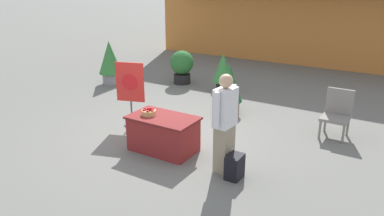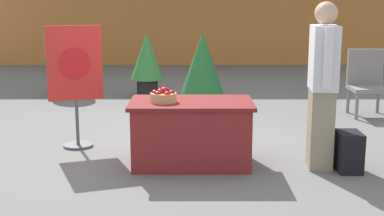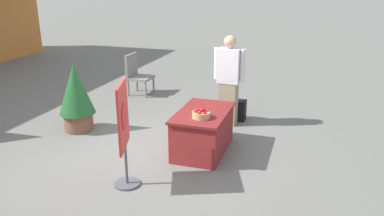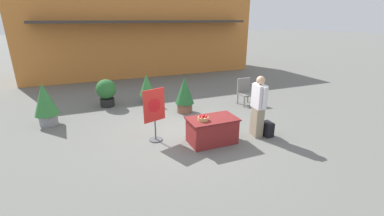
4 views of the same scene
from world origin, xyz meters
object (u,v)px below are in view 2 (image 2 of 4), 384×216
person_visitor (321,84)px  poster_board (74,80)px  display_table (190,133)px  potted_plant_far_left (145,60)px  potted_plant_near_right (201,71)px  backpack (347,151)px  apple_basket (162,96)px  potted_plant_far_right (64,64)px  patio_chair (365,80)px

person_visitor → poster_board: 2.87m
display_table → potted_plant_far_left: size_ratio=1.14×
poster_board → potted_plant_far_left: (0.57, 3.43, -0.16)m
potted_plant_far_left → potted_plant_near_right: size_ratio=0.91×
backpack → potted_plant_near_right: potted_plant_near_right is taller
apple_basket → potted_plant_far_left: size_ratio=0.24×
apple_basket → potted_plant_near_right: 2.61m
potted_plant_far_left → backpack: bearing=-60.6°
backpack → potted_plant_far_right: (-3.99, 4.53, 0.38)m
patio_chair → potted_plant_near_right: 2.54m
apple_basket → potted_plant_near_right: potted_plant_near_right is taller
apple_basket → potted_plant_far_right: (-2.05, 4.34, -0.18)m
potted_plant_near_right → patio_chair: bearing=0.2°
display_table → potted_plant_near_right: size_ratio=1.03×
backpack → poster_board: size_ratio=0.29×
potted_plant_near_right → display_table: bearing=-93.8°
backpack → patio_chair: bearing=69.1°
patio_chair → display_table: bearing=-46.4°
apple_basket → person_visitor: person_visitor is taller
backpack → patio_chair: size_ratio=0.42×
potted_plant_far_left → potted_plant_near_right: potted_plant_near_right is taller
person_visitor → patio_chair: 2.97m
patio_chair → backpack: bearing=-20.4°
display_table → patio_chair: (2.70, 2.52, 0.19)m
person_visitor → potted_plant_far_left: size_ratio=1.50×
apple_basket → person_visitor: 1.67m
backpack → display_table: bearing=171.5°
person_visitor → potted_plant_far_left: bearing=-58.1°
poster_board → patio_chair: poster_board is taller
poster_board → potted_plant_near_right: 2.40m
potted_plant_far_left → apple_basket: bearing=-82.9°
display_table → potted_plant_far_left: potted_plant_far_left is taller
backpack → potted_plant_near_right: (-1.48, 2.76, 0.48)m
display_table → apple_basket: apple_basket is taller
backpack → poster_board: bearing=162.8°
patio_chair → poster_board: bearing=-65.3°
backpack → potted_plant_far_left: size_ratio=0.36×
poster_board → potted_plant_far_left: poster_board is taller
poster_board → potted_plant_near_right: bearing=121.2°
apple_basket → backpack: (1.94, -0.19, -0.56)m
display_table → apple_basket: bearing=-169.7°
backpack → potted_plant_far_left: 5.04m
potted_plant_near_right → poster_board: bearing=-130.4°
display_table → potted_plant_near_right: (0.17, 2.52, 0.34)m
backpack → poster_board: poster_board is taller
patio_chair → potted_plant_far_left: 3.87m
display_table → patio_chair: bearing=43.0°
display_table → backpack: display_table is taller
patio_chair → potted_plant_near_right: potted_plant_near_right is taller
display_table → potted_plant_far_right: bearing=118.7°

